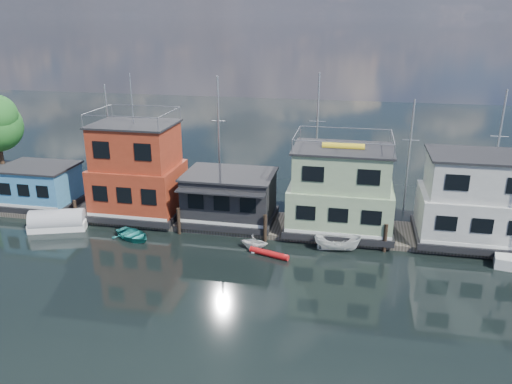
% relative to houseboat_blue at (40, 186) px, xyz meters
% --- Properties ---
extents(ground, '(160.00, 160.00, 0.00)m').
position_rel_houseboat_blue_xyz_m(ground, '(18.00, -12.00, -2.21)').
color(ground, black).
rests_on(ground, ground).
extents(dock, '(48.00, 5.00, 0.40)m').
position_rel_houseboat_blue_xyz_m(dock, '(18.00, 0.00, -2.01)').
color(dock, '#595147').
rests_on(dock, ground).
extents(houseboat_blue, '(6.40, 4.90, 3.66)m').
position_rel_houseboat_blue_xyz_m(houseboat_blue, '(0.00, 0.00, 0.00)').
color(houseboat_blue, black).
rests_on(houseboat_blue, dock).
extents(houseboat_red, '(7.40, 5.90, 11.86)m').
position_rel_houseboat_blue_xyz_m(houseboat_red, '(9.50, 0.00, 1.90)').
color(houseboat_red, black).
rests_on(houseboat_red, dock).
extents(houseboat_dark, '(7.40, 6.10, 4.06)m').
position_rel_houseboat_blue_xyz_m(houseboat_dark, '(17.50, -0.02, 0.21)').
color(houseboat_dark, black).
rests_on(houseboat_dark, dock).
extents(houseboat_green, '(8.40, 5.90, 7.03)m').
position_rel_houseboat_blue_xyz_m(houseboat_green, '(26.50, 0.00, 1.34)').
color(houseboat_green, black).
rests_on(houseboat_green, dock).
extents(houseboat_white, '(8.40, 5.90, 6.66)m').
position_rel_houseboat_blue_xyz_m(houseboat_white, '(36.50, 0.00, 1.33)').
color(houseboat_white, black).
rests_on(houseboat_white, dock).
extents(pilings, '(42.28, 0.28, 2.20)m').
position_rel_houseboat_blue_xyz_m(pilings, '(17.67, -2.80, -1.11)').
color(pilings, '#2D2116').
rests_on(pilings, ground).
extents(background_masts, '(36.40, 0.16, 12.00)m').
position_rel_houseboat_blue_xyz_m(background_masts, '(22.76, 6.00, 3.35)').
color(background_masts, silver).
rests_on(background_masts, ground).
extents(red_kayak, '(3.06, 1.35, 0.45)m').
position_rel_houseboat_blue_xyz_m(red_kayak, '(21.76, -5.27, -1.98)').
color(red_kayak, red).
rests_on(red_kayak, ground).
extents(dinghy_white, '(2.22, 1.95, 1.11)m').
position_rel_houseboat_blue_xyz_m(dinghy_white, '(20.43, -4.25, -1.65)').
color(dinghy_white, white).
rests_on(dinghy_white, ground).
extents(dinghy_teal, '(4.16, 3.77, 0.71)m').
position_rel_houseboat_blue_xyz_m(dinghy_teal, '(10.79, -4.46, -1.85)').
color(dinghy_teal, '#227E7B').
rests_on(dinghy_teal, ground).
extents(motorboat, '(3.46, 1.36, 1.33)m').
position_rel_houseboat_blue_xyz_m(motorboat, '(26.58, -3.43, -1.54)').
color(motorboat, silver).
rests_on(motorboat, ground).
extents(tarp_runabout, '(4.79, 3.10, 1.81)m').
position_rel_houseboat_blue_xyz_m(tarp_runabout, '(3.98, -3.91, -1.53)').
color(tarp_runabout, silver).
rests_on(tarp_runabout, ground).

